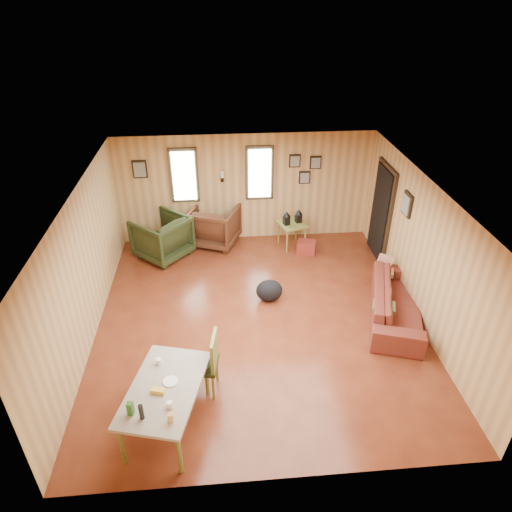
{
  "coord_description": "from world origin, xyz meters",
  "views": [
    {
      "loc": [
        -0.58,
        -6.22,
        5.1
      ],
      "look_at": [
        0.0,
        0.4,
        1.05
      ],
      "focal_mm": 32.0,
      "sensor_mm": 36.0,
      "label": 1
    }
  ],
  "objects": [
    {
      "name": "cooler",
      "position": [
        1.25,
        2.17,
        0.14
      ],
      "size": [
        0.45,
        0.37,
        0.28
      ],
      "rotation": [
        0.0,
        0.0,
        -0.28
      ],
      "color": "maroon",
      "rests_on": "ground"
    },
    {
      "name": "recliner_green",
      "position": [
        -1.82,
        2.3,
        0.5
      ],
      "size": [
        1.33,
        1.33,
        1.0
      ],
      "primitive_type": "imported",
      "rotation": [
        0.0,
        0.0,
        -2.3
      ],
      "color": "#252E15",
      "rests_on": "ground"
    },
    {
      "name": "room",
      "position": [
        0.17,
        0.27,
        1.21
      ],
      "size": [
        5.54,
        6.04,
        2.44
      ],
      "color": "brown",
      "rests_on": "ground"
    },
    {
      "name": "recliner_brown",
      "position": [
        -0.7,
        2.77,
        0.49
      ],
      "size": [
        1.21,
        1.17,
        0.97
      ],
      "primitive_type": "imported",
      "rotation": [
        0.0,
        0.0,
        2.76
      ],
      "color": "#4A2616",
      "rests_on": "ground"
    },
    {
      "name": "end_table",
      "position": [
        -1.45,
        2.98,
        0.38
      ],
      "size": [
        0.67,
        0.64,
        0.68
      ],
      "rotation": [
        0.0,
        0.0,
        -0.36
      ],
      "color": "olive",
      "rests_on": "ground"
    },
    {
      "name": "dining_chair",
      "position": [
        -0.86,
        -1.53,
        0.56
      ],
      "size": [
        0.51,
        0.51,
        1.0
      ],
      "rotation": [
        0.0,
        0.0,
        -0.15
      ],
      "color": "#252E15",
      "rests_on": "ground"
    },
    {
      "name": "sofa",
      "position": [
        2.41,
        -0.14,
        0.42
      ],
      "size": [
        1.25,
        2.21,
        0.83
      ],
      "primitive_type": "imported",
      "rotation": [
        0.0,
        0.0,
        1.26
      ],
      "color": "maroon",
      "rests_on": "ground"
    },
    {
      "name": "dining_table",
      "position": [
        -1.38,
        -2.13,
        0.66
      ],
      "size": [
        1.18,
        1.59,
        0.93
      ],
      "rotation": [
        0.0,
        0.0,
        -0.26
      ],
      "color": "gray",
      "rests_on": "ground"
    },
    {
      "name": "side_table",
      "position": [
        0.97,
        2.49,
        0.59
      ],
      "size": [
        0.68,
        0.68,
        0.87
      ],
      "rotation": [
        0.0,
        0.0,
        0.3
      ],
      "color": "olive",
      "rests_on": "ground"
    },
    {
      "name": "sofa_pillows",
      "position": [
        2.23,
        0.11,
        0.49
      ],
      "size": [
        0.81,
        1.55,
        0.32
      ],
      "rotation": [
        0.0,
        0.0,
        -0.34
      ],
      "color": "#49532E",
      "rests_on": "sofa"
    },
    {
      "name": "backpack",
      "position": [
        0.26,
        0.54,
        0.21
      ],
      "size": [
        0.51,
        0.39,
        0.42
      ],
      "rotation": [
        0.0,
        0.0,
        -0.05
      ],
      "color": "black",
      "rests_on": "ground"
    }
  ]
}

